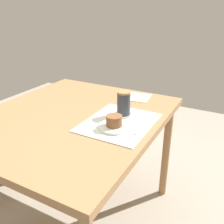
{
  "coord_description": "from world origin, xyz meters",
  "views": [
    {
      "loc": [
        -0.96,
        -0.76,
        1.27
      ],
      "look_at": [
        0.03,
        -0.23,
        0.78
      ],
      "focal_mm": 40.0,
      "sensor_mm": 36.0,
      "label": 1
    }
  ],
  "objects_px": {
    "dining_table": "(72,128)",
    "coffee_mug": "(124,103)",
    "pastry_plate": "(114,127)",
    "pastry": "(114,121)"
  },
  "relations": [
    {
      "from": "pastry",
      "to": "coffee_mug",
      "type": "xyz_separation_m",
      "value": [
        0.16,
        0.03,
        0.03
      ]
    },
    {
      "from": "dining_table",
      "to": "coffee_mug",
      "type": "distance_m",
      "value": 0.32
    },
    {
      "from": "pastry_plate",
      "to": "pastry",
      "type": "xyz_separation_m",
      "value": [
        0.0,
        0.0,
        0.03
      ]
    },
    {
      "from": "dining_table",
      "to": "coffee_mug",
      "type": "relative_size",
      "value": 8.47
    },
    {
      "from": "pastry_plate",
      "to": "coffee_mug",
      "type": "xyz_separation_m",
      "value": [
        0.16,
        0.03,
        0.06
      ]
    },
    {
      "from": "dining_table",
      "to": "pastry",
      "type": "distance_m",
      "value": 0.3
    },
    {
      "from": "dining_table",
      "to": "coffee_mug",
      "type": "height_order",
      "value": "coffee_mug"
    },
    {
      "from": "pastry_plate",
      "to": "pastry",
      "type": "height_order",
      "value": "pastry"
    },
    {
      "from": "dining_table",
      "to": "pastry",
      "type": "relative_size",
      "value": 14.09
    },
    {
      "from": "pastry",
      "to": "coffee_mug",
      "type": "distance_m",
      "value": 0.16
    }
  ]
}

